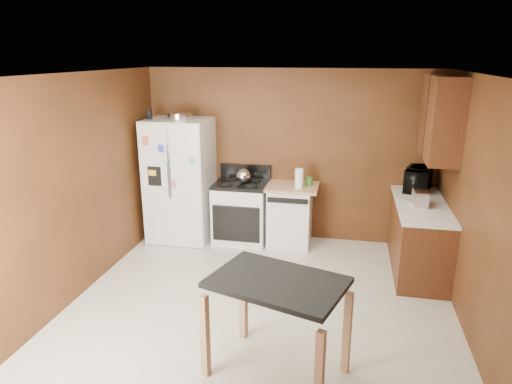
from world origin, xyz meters
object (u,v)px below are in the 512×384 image
(roasting_pan, at_px, (180,116))
(paper_towel, at_px, (299,179))
(dishwasher, at_px, (290,214))
(island, at_px, (277,296))
(microwave, at_px, (418,180))
(green_canister, at_px, (309,181))
(gas_range, at_px, (241,211))
(kettle, at_px, (243,176))
(refrigerator, at_px, (180,180))
(toaster, at_px, (420,198))
(pen_cup, at_px, (149,114))

(roasting_pan, relative_size, paper_towel, 1.29)
(dishwasher, relative_size, island, 0.70)
(microwave, distance_m, dishwasher, 1.83)
(roasting_pan, xyz_separation_m, green_canister, (1.84, 0.15, -0.90))
(dishwasher, bearing_deg, gas_range, -178.06)
(kettle, xyz_separation_m, dishwasher, (0.68, 0.06, -0.55))
(microwave, height_order, island, microwave)
(refrigerator, relative_size, island, 1.42)
(toaster, height_order, refrigerator, refrigerator)
(refrigerator, distance_m, island, 3.37)
(pen_cup, bearing_deg, dishwasher, 4.87)
(toaster, relative_size, microwave, 0.49)
(roasting_pan, relative_size, microwave, 0.66)
(green_canister, xyz_separation_m, gas_range, (-0.97, -0.10, -0.48))
(roasting_pan, height_order, pen_cup, pen_cup)
(kettle, bearing_deg, island, -71.46)
(roasting_pan, xyz_separation_m, paper_towel, (1.72, -0.03, -0.82))
(paper_towel, relative_size, dishwasher, 0.31)
(roasting_pan, distance_m, pen_cup, 0.43)
(refrigerator, bearing_deg, gas_range, 3.81)
(island, bearing_deg, dishwasher, 95.28)
(roasting_pan, bearing_deg, toaster, -9.25)
(pen_cup, distance_m, paper_towel, 2.30)
(dishwasher, bearing_deg, refrigerator, -177.02)
(microwave, bearing_deg, green_canister, 107.72)
(roasting_pan, bearing_deg, microwave, 2.65)
(kettle, xyz_separation_m, toaster, (2.35, -0.55, -0.01))
(roasting_pan, distance_m, toaster, 3.41)
(green_canister, height_order, island, green_canister)
(pen_cup, bearing_deg, roasting_pan, 13.02)
(kettle, relative_size, gas_range, 0.19)
(refrigerator, bearing_deg, pen_cup, -167.23)
(microwave, height_order, dishwasher, microwave)
(pen_cup, xyz_separation_m, toaster, (3.68, -0.43, -0.87))
(green_canister, distance_m, dishwasher, 0.56)
(toaster, height_order, island, toaster)
(refrigerator, distance_m, gas_range, 1.01)
(pen_cup, xyz_separation_m, paper_towel, (2.14, 0.06, -0.84))
(toaster, bearing_deg, roasting_pan, 168.27)
(pen_cup, xyz_separation_m, microwave, (3.74, 0.25, -0.82))
(kettle, bearing_deg, refrigerator, -178.32)
(roasting_pan, height_order, toaster, roasting_pan)
(refrigerator, bearing_deg, dishwasher, 2.98)
(kettle, xyz_separation_m, paper_towel, (0.81, -0.05, 0.02))
(pen_cup, relative_size, paper_towel, 0.47)
(microwave, bearing_deg, gas_range, 110.14)
(refrigerator, relative_size, gas_range, 1.64)
(roasting_pan, xyz_separation_m, gas_range, (0.87, 0.05, -1.38))
(roasting_pan, height_order, refrigerator, roasting_pan)
(gas_range, distance_m, dishwasher, 0.72)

